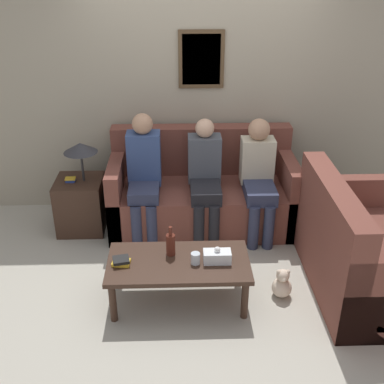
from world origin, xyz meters
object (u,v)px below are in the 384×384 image
person_left (144,172)px  person_middle (205,174)px  coffee_table (179,266)px  couch_side (360,254)px  couch_main (202,194)px  wine_bottle (171,244)px  person_right (259,174)px  drinking_glass (195,258)px  teddy_bear (282,285)px

person_left → person_middle: person_left is taller
coffee_table → person_left: person_left is taller
coffee_table → couch_side: bearing=5.0°
couch_main → wine_bottle: 1.29m
person_right → couch_side: bearing=-52.7°
coffee_table → couch_main: bearing=78.6°
couch_main → coffee_table: 1.36m
wine_bottle → person_middle: bearing=71.8°
drinking_glass → person_middle: size_ratio=0.08×
drinking_glass → teddy_bear: 0.83m
coffee_table → wine_bottle: size_ratio=4.38×
wine_bottle → person_left: bearing=104.7°
couch_side → teddy_bear: size_ratio=5.32×
wine_bottle → drinking_glass: 0.25m
teddy_bear → couch_main: bearing=115.7°
coffee_table → person_middle: person_middle is taller
drinking_glass → person_left: bearing=112.0°
couch_side → person_right: (-0.76, 1.00, 0.32)m
couch_main → person_left: 0.73m
drinking_glass → couch_side: bearing=6.8°
couch_main → teddy_bear: 1.48m
wine_bottle → person_middle: (0.35, 1.06, 0.15)m
wine_bottle → drinking_glass: (0.20, -0.14, -0.05)m
couch_side → coffee_table: (-1.59, -0.14, 0.00)m
person_left → couch_main: bearing=16.5°
wine_bottle → couch_side: bearing=1.2°
couch_main → person_middle: size_ratio=1.62×
person_right → person_left: bearing=179.0°
wine_bottle → person_left: size_ratio=0.21×
person_left → person_right: 1.17m
couch_side → drinking_glass: size_ratio=15.05×
coffee_table → person_middle: (0.29, 1.17, 0.30)m
couch_side → coffee_table: size_ratio=1.23×
coffee_table → person_right: 1.44m
couch_side → wine_bottle: 1.66m
couch_main → person_left: (-0.61, -0.18, 0.36)m
couch_main → couch_side: (1.32, -1.20, 0.00)m
person_right → teddy_bear: (0.07, -1.11, -0.55)m
person_left → teddy_bear: person_left is taller
wine_bottle → person_middle: 1.13m
person_right → person_middle: bearing=176.5°
person_middle → teddy_bear: (0.61, -1.15, -0.54)m
person_middle → person_right: person_right is taller
couch_main → drinking_glass: 1.38m
coffee_table → person_left: bearing=106.4°
person_middle → person_right: (0.55, -0.03, 0.01)m
person_right → couch_main: bearing=160.6°
wine_bottle → teddy_bear: bearing=-4.9°
coffee_table → teddy_bear: (0.90, 0.02, -0.23)m
couch_side → wine_bottle: (-1.66, -0.03, 0.16)m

